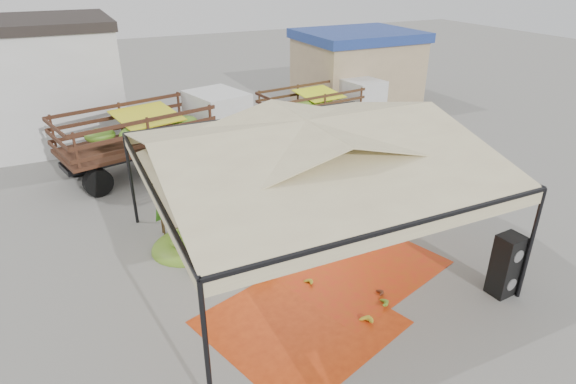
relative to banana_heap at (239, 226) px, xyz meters
name	(u,v)px	position (x,y,z in m)	size (l,w,h in m)	color
ground	(304,254)	(1.43, -1.46, -0.55)	(90.00, 90.00, 0.00)	slate
canopy_tent	(306,147)	(1.43, -1.46, 2.75)	(8.10, 8.10, 4.00)	black
building_tan	(356,68)	(11.43, 11.54, 1.53)	(6.30, 5.30, 4.10)	tan
tarp_left	(300,322)	(0.01, -3.97, -0.54)	(3.89, 3.70, 0.01)	#C94312
tarp_right	(344,258)	(2.35, -2.12, -0.54)	(4.24, 4.46, 0.01)	red
banana_heap	(239,226)	(0.00, 0.00, 0.00)	(5.13, 4.21, 1.10)	#367017
hand_yellow_a	(307,282)	(0.83, -2.77, -0.46)	(0.40, 0.33, 0.18)	#B08D23
hand_yellow_b	(365,321)	(1.37, -4.68, -0.44)	(0.47, 0.38, 0.21)	gold
hand_red_a	(378,292)	(2.25, -3.90, -0.46)	(0.39, 0.32, 0.18)	#602616
hand_red_b	(500,289)	(5.13, -5.16, -0.45)	(0.43, 0.36, 0.20)	#531612
hand_green	(381,302)	(2.09, -4.27, -0.44)	(0.47, 0.38, 0.21)	#4B7017
hanging_bunches	(377,160)	(3.58, -1.62, 2.07)	(1.74, 0.24, 0.20)	#3A831B
speaker_stack	(506,265)	(5.13, -5.16, 0.28)	(0.64, 0.57, 1.66)	black
banana_leaves	(161,238)	(-2.10, 1.22, -0.55)	(0.96, 1.36, 3.70)	#25671B
vendor	(219,184)	(0.20, 2.45, 0.30)	(0.62, 0.41, 1.71)	gray
truck_left	(165,127)	(-0.51, 7.01, 1.05)	(7.97, 4.35, 2.60)	#462517
truck_right	(328,102)	(7.69, 8.17, 0.80)	(6.62, 3.04, 2.19)	#4F371A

